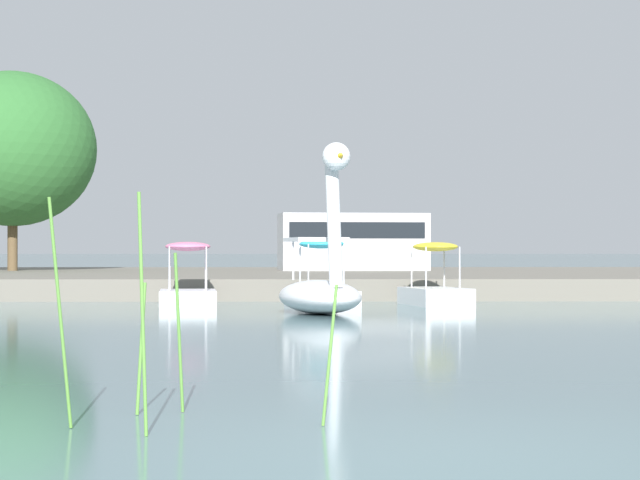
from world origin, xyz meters
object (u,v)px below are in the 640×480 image
object	(u,v)px
pedal_boat_pink	(188,286)
tree_broadleaf_right	(13,149)
swan_boat	(321,284)
parked_van	(353,240)
pedal_boat_cyan	(322,287)
pedal_boat_yellow	(435,286)

from	to	relation	value
pedal_boat_pink	tree_broadleaf_right	size ratio (longest dim) A/B	0.26
swan_boat	parked_van	bearing A→B (deg)	85.48
pedal_boat_pink	parked_van	xyz separation A→B (m)	(4.23, 14.10, 1.11)
pedal_boat_pink	swan_boat	bearing A→B (deg)	-52.80
tree_broadleaf_right	pedal_boat_cyan	bearing A→B (deg)	-54.67
swan_boat	tree_broadleaf_right	xyz separation A→B (m)	(-9.69, 17.37, 3.92)
pedal_boat_cyan	parked_van	bearing A→B (deg)	84.70
pedal_boat_cyan	pedal_boat_pink	size ratio (longest dim) A/B	1.08
swan_boat	tree_broadleaf_right	world-z (taller)	tree_broadleaf_right
pedal_boat_pink	parked_van	bearing A→B (deg)	73.31
pedal_boat_yellow	pedal_boat_cyan	world-z (taller)	pedal_boat_cyan
pedal_boat_pink	tree_broadleaf_right	distance (m)	15.81
tree_broadleaf_right	parked_van	bearing A→B (deg)	2.32
pedal_boat_pink	tree_broadleaf_right	world-z (taller)	tree_broadleaf_right
pedal_boat_yellow	pedal_boat_pink	distance (m)	5.38
swan_boat	pedal_boat_yellow	distance (m)	4.38
pedal_boat_yellow	tree_broadleaf_right	bearing A→B (deg)	131.55
swan_boat	pedal_boat_pink	bearing A→B (deg)	127.20
tree_broadleaf_right	parked_van	size ratio (longest dim) A/B	1.50
tree_broadleaf_right	parked_van	xyz separation A→B (m)	(11.10, 0.45, -2.95)
swan_boat	parked_van	size ratio (longest dim) A/B	0.63
pedal_boat_cyan	pedal_boat_pink	distance (m)	2.91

